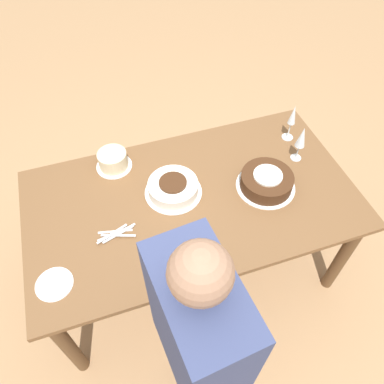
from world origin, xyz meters
name	(u,v)px	position (x,y,z in m)	size (l,w,h in m)	color
ground_plane	(192,264)	(0.00, 0.00, 0.00)	(12.00, 12.00, 0.00)	#A87F56
dining_table	(192,208)	(0.00, 0.00, 0.64)	(1.74, 0.97, 0.73)	brown
cake_center_white	(173,188)	(-0.08, 0.07, 0.77)	(0.31, 0.31, 0.09)	white
cake_front_chocolate	(267,181)	(0.40, -0.05, 0.78)	(0.32, 0.32, 0.10)	white
cake_back_decorated	(113,160)	(-0.35, 0.36, 0.78)	(0.20, 0.20, 0.10)	white
wine_glass_near	(293,117)	(0.70, 0.26, 0.89)	(0.07, 0.07, 0.24)	silver
wine_glass_far	(302,138)	(0.66, 0.09, 0.89)	(0.06, 0.06, 0.23)	silver
dessert_plate_left	(54,284)	(-0.74, -0.27, 0.74)	(0.17, 0.17, 0.01)	white
fork_pile	(116,233)	(-0.42, -0.10, 0.74)	(0.20, 0.09, 0.02)	silver
person_cutting	(198,342)	(-0.23, -0.77, 0.93)	(0.26, 0.42, 1.54)	#2D334C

